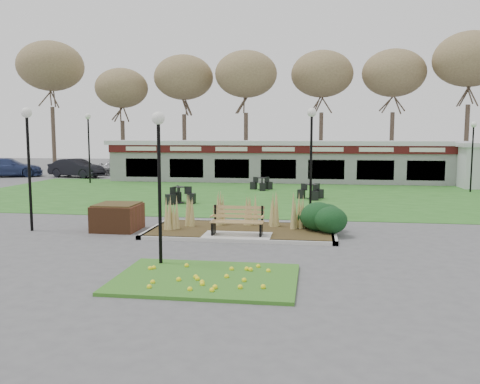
# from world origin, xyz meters

# --- Properties ---
(ground) EXTENTS (100.00, 100.00, 0.00)m
(ground) POSITION_xyz_m (0.00, 0.00, 0.00)
(ground) COLOR #515154
(ground) RESTS_ON ground
(lawn) EXTENTS (34.00, 16.00, 0.02)m
(lawn) POSITION_xyz_m (0.00, 12.00, 0.01)
(lawn) COLOR #28621F
(lawn) RESTS_ON ground
(flower_bed) EXTENTS (4.20, 3.00, 0.16)m
(flower_bed) POSITION_xyz_m (0.00, -4.60, 0.07)
(flower_bed) COLOR #2D681D
(flower_bed) RESTS_ON ground
(planting_bed) EXTENTS (6.75, 3.40, 1.27)m
(planting_bed) POSITION_xyz_m (1.27, 1.35, 0.37)
(planting_bed) COLOR #302613
(planting_bed) RESTS_ON ground
(park_bench) EXTENTS (1.70, 0.66, 0.93)m
(park_bench) POSITION_xyz_m (0.00, 0.25, 0.59)
(park_bench) COLOR #A5834A
(park_bench) RESTS_ON ground
(brick_planter) EXTENTS (1.50, 1.50, 0.95)m
(brick_planter) POSITION_xyz_m (-4.40, 1.00, 0.48)
(brick_planter) COLOR brown
(brick_planter) RESTS_ON ground
(food_pavilion) EXTENTS (24.60, 3.40, 2.90)m
(food_pavilion) POSITION_xyz_m (0.00, 19.96, 1.48)
(food_pavilion) COLOR gray
(food_pavilion) RESTS_ON ground
(tree_backdrop) EXTENTS (47.24, 5.24, 10.36)m
(tree_backdrop) POSITION_xyz_m (0.00, 28.00, 8.36)
(tree_backdrop) COLOR #47382B
(tree_backdrop) RESTS_ON ground
(lamp_post_near_left) EXTENTS (0.36, 0.36, 4.28)m
(lamp_post_near_left) POSITION_xyz_m (-7.35, 0.47, 3.12)
(lamp_post_near_left) COLOR black
(lamp_post_near_left) RESTS_ON ground
(lamp_post_near_right) EXTENTS (0.33, 0.33, 3.94)m
(lamp_post_near_right) POSITION_xyz_m (-1.43, -3.50, 2.87)
(lamp_post_near_right) COLOR black
(lamp_post_near_right) RESTS_ON ground
(lamp_post_mid_right) EXTENTS (0.37, 0.37, 4.43)m
(lamp_post_mid_right) POSITION_xyz_m (2.29, 5.11, 3.23)
(lamp_post_mid_right) COLOR black
(lamp_post_mid_right) RESTS_ON ground
(lamp_post_far_right) EXTENTS (0.34, 0.34, 4.08)m
(lamp_post_far_right) POSITION_xyz_m (11.42, 15.11, 2.98)
(lamp_post_far_right) COLOR black
(lamp_post_far_right) RESTS_ON ground
(lamp_post_far_left) EXTENTS (0.39, 0.39, 4.76)m
(lamp_post_far_left) POSITION_xyz_m (-12.82, 17.00, 3.47)
(lamp_post_far_left) COLOR black
(lamp_post_far_left) RESTS_ON ground
(bistro_set_a) EXTENTS (1.35, 1.52, 0.81)m
(bistro_set_a) POSITION_xyz_m (-4.04, 7.98, 0.29)
(bistro_set_a) COLOR black
(bistro_set_a) RESTS_ON ground
(bistro_set_c) EXTENTS (1.37, 1.32, 0.74)m
(bistro_set_c) POSITION_xyz_m (-0.71, 14.49, 0.27)
(bistro_set_c) COLOR black
(bistro_set_c) RESTS_ON ground
(bistro_set_d) EXTENTS (1.39, 1.38, 0.76)m
(bistro_set_d) POSITION_xyz_m (2.31, 10.56, 0.27)
(bistro_set_d) COLOR black
(bistro_set_d) RESTS_ON ground
(car_silver) EXTENTS (4.39, 2.77, 1.39)m
(car_silver) POSITION_xyz_m (-13.12, 24.07, 0.70)
(car_silver) COLOR #ADADB2
(car_silver) RESTS_ON ground
(car_black) EXTENTS (4.64, 2.58, 1.45)m
(car_black) POSITION_xyz_m (-15.94, 21.30, 0.72)
(car_black) COLOR black
(car_black) RESTS_ON ground
(car_blue) EXTENTS (5.53, 3.82, 1.49)m
(car_blue) POSITION_xyz_m (-21.50, 21.00, 0.74)
(car_blue) COLOR navy
(car_blue) RESTS_ON ground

